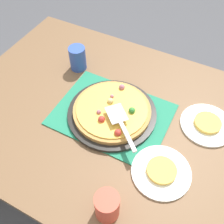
{
  "coord_description": "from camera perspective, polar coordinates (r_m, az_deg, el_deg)",
  "views": [
    {
      "loc": [
        0.31,
        -0.6,
        1.63
      ],
      "look_at": [
        0.0,
        0.0,
        0.77
      ],
      "focal_mm": 41.37,
      "sensor_mm": 36.0,
      "label": 1
    }
  ],
  "objects": [
    {
      "name": "pizza_pan",
      "position": [
        1.1,
        -0.0,
        -0.22
      ],
      "size": [
        0.38,
        0.38,
        0.01
      ],
      "primitive_type": "cylinder",
      "color": "black",
      "rests_on": "placemat"
    },
    {
      "name": "pizza",
      "position": [
        1.09,
        0.03,
        0.41
      ],
      "size": [
        0.33,
        0.33,
        0.05
      ],
      "color": "#B78442",
      "rests_on": "pizza_pan"
    },
    {
      "name": "dining_table",
      "position": [
        1.2,
        -0.0,
        -3.81
      ],
      "size": [
        1.4,
        1.0,
        0.75
      ],
      "color": "brown",
      "rests_on": "ground_plane"
    },
    {
      "name": "placemat",
      "position": [
        1.11,
        -0.0,
        -0.54
      ],
      "size": [
        0.48,
        0.36,
        0.01
      ],
      "primitive_type": "cube",
      "color": "#237F5B",
      "rests_on": "dining_table"
    },
    {
      "name": "served_slice_right",
      "position": [
        0.97,
        10.91,
        -12.55
      ],
      "size": [
        0.11,
        0.11,
        0.02
      ],
      "primitive_type": "cylinder",
      "color": "#EAB747",
      "rests_on": "plate_far_right"
    },
    {
      "name": "plate_far_right",
      "position": [
        0.99,
        10.79,
        -12.88
      ],
      "size": [
        0.22,
        0.22,
        0.01
      ],
      "primitive_type": "cylinder",
      "color": "white",
      "rests_on": "dining_table"
    },
    {
      "name": "plate_near_left",
      "position": [
        1.15,
        20.2,
        -2.64
      ],
      "size": [
        0.22,
        0.22,
        0.01
      ],
      "primitive_type": "cylinder",
      "color": "white",
      "rests_on": "dining_table"
    },
    {
      "name": "pizza_server",
      "position": [
        1.0,
        1.96,
        -2.39
      ],
      "size": [
        0.2,
        0.19,
        0.01
      ],
      "color": "silver",
      "rests_on": "pizza"
    },
    {
      "name": "ground_plane",
      "position": [
        1.77,
        -0.0,
        -15.6
      ],
      "size": [
        8.0,
        8.0,
        0.0
      ],
      "primitive_type": "plane",
      "color": "#4C4C51"
    },
    {
      "name": "served_slice_left",
      "position": [
        1.14,
        20.38,
        -2.26
      ],
      "size": [
        0.11,
        0.11,
        0.02
      ],
      "primitive_type": "cylinder",
      "color": "#EAB747",
      "rests_on": "plate_near_left"
    },
    {
      "name": "cup_far",
      "position": [
        0.87,
        -1.1,
        -20.07
      ],
      "size": [
        0.08,
        0.08,
        0.12
      ],
      "primitive_type": "cylinder",
      "color": "#E04C38",
      "rests_on": "dining_table"
    },
    {
      "name": "cup_near",
      "position": [
        1.29,
        -7.6,
        11.7
      ],
      "size": [
        0.08,
        0.08,
        0.12
      ],
      "primitive_type": "cylinder",
      "color": "#3351AD",
      "rests_on": "dining_table"
    }
  ]
}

